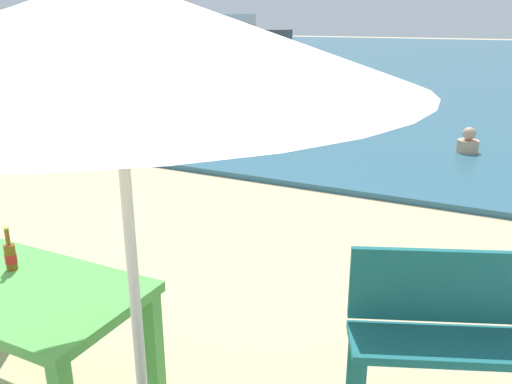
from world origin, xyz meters
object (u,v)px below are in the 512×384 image
object	(u,v)px
beer_bottle_amber	(10,255)
patio_umbrella	(113,33)
swimmer_person	(468,143)
boat_cargo_ship	(112,35)
bench_teal_center	(458,325)
picnic_table_green	(21,303)
boat_barge	(245,36)

from	to	relation	value
beer_bottle_amber	patio_umbrella	distance (m)	1.86
swimmer_person	boat_cargo_ship	world-z (taller)	boat_cargo_ship
bench_teal_center	boat_cargo_ship	size ratio (longest dim) A/B	0.28
picnic_table_green	bench_teal_center	world-z (taller)	bench_teal_center
picnic_table_green	swimmer_person	bearing A→B (deg)	76.78
picnic_table_green	bench_teal_center	distance (m)	2.44
boat_barge	bench_teal_center	bearing A→B (deg)	-60.46
picnic_table_green	bench_teal_center	xyz separation A→B (m)	(2.21, 1.05, -0.11)
swimmer_person	boat_barge	bearing A→B (deg)	124.51
beer_bottle_amber	boat_cargo_ship	world-z (taller)	boat_cargo_ship
patio_umbrella	swimmer_person	size ratio (longest dim) A/B	5.61
patio_umbrella	boat_barge	xyz separation A→B (m)	(-16.42, 32.29, -1.23)
patio_umbrella	beer_bottle_amber	bearing A→B (deg)	161.27
beer_bottle_amber	boat_cargo_ship	bearing A→B (deg)	130.41
picnic_table_green	beer_bottle_amber	xyz separation A→B (m)	(-0.19, 0.12, 0.20)
beer_bottle_amber	boat_barge	xyz separation A→B (m)	(-15.13, 31.86, 0.04)
bench_teal_center	swimmer_person	size ratio (longest dim) A/B	3.04
picnic_table_green	boat_barge	bearing A→B (deg)	115.60
beer_bottle_amber	swimmer_person	bearing A→B (deg)	75.12
bench_teal_center	picnic_table_green	bearing A→B (deg)	-154.63
picnic_table_green	boat_barge	distance (m)	35.46
bench_teal_center	boat_cargo_ship	bearing A→B (deg)	133.44
picnic_table_green	beer_bottle_amber	size ratio (longest dim) A/B	5.28
boat_barge	picnic_table_green	bearing A→B (deg)	-64.40
bench_teal_center	boat_barge	xyz separation A→B (m)	(-17.53, 30.93, 0.35)
boat_cargo_ship	beer_bottle_amber	bearing A→B (deg)	-49.59
picnic_table_green	boat_cargo_ship	distance (m)	45.03
picnic_table_green	boat_barge	world-z (taller)	boat_barge
beer_bottle_amber	boat_cargo_ship	size ratio (longest dim) A/B	0.06
boat_cargo_ship	boat_barge	distance (m)	14.10
patio_umbrella	boat_cargo_ship	xyz separation A→B (m)	(-30.34, 34.56, -1.45)
picnic_table_green	beer_bottle_amber	bearing A→B (deg)	147.32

